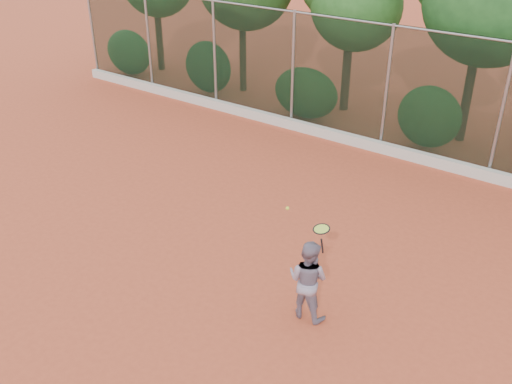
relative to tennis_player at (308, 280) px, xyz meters
The scene contains 6 objects.
ground 2.15m from the tennis_player, behind, with size 80.00×80.00×0.00m, color #AB4428.
concrete_curb 7.38m from the tennis_player, 105.75° to the left, with size 24.00×0.20×0.30m, color #BCB7AE.
tennis_player is the anchor object (origin of this frame).
chainlink_fence 7.61m from the tennis_player, 105.38° to the left, with size 24.09×0.09×3.50m.
tennis_racket 1.13m from the tennis_player, 18.29° to the right, with size 0.36×0.36×0.53m.
tennis_ball_in_flight 1.27m from the tennis_player, 149.43° to the left, with size 0.07×0.07×0.07m.
Camera 1 is at (5.83, -7.05, 6.65)m, focal length 40.00 mm.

